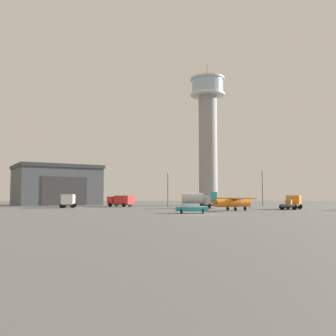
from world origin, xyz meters
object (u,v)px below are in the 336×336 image
(truck_box_white, at_px, (68,200))
(car_teal, at_px, (192,208))
(airplane_orange, at_px, (232,202))
(truck_box_red, at_px, (121,200))
(light_post_west, at_px, (168,186))
(light_post_east, at_px, (262,184))
(control_tower, at_px, (208,129))
(truck_flatbed_orange, at_px, (292,202))
(truck_fuel_tanker_silver, at_px, (197,200))

(truck_box_white, xyz_separation_m, car_teal, (25.20, -27.97, -0.89))
(airplane_orange, relative_size, truck_box_red, 1.48)
(light_post_west, relative_size, light_post_east, 0.89)
(control_tower, bearing_deg, truck_box_white, -141.87)
(control_tower, relative_size, light_post_east, 4.27)
(car_teal, distance_m, light_post_west, 39.62)
(light_post_west, bearing_deg, car_teal, -83.75)
(light_post_east, bearing_deg, truck_flatbed_orange, -90.35)
(car_teal, xyz_separation_m, light_post_west, (-4.29, 39.15, 4.25))
(truck_box_white, bearing_deg, truck_flatbed_orange, -112.47)
(truck_box_white, distance_m, light_post_west, 23.96)
(airplane_orange, relative_size, car_teal, 2.20)
(truck_fuel_tanker_silver, height_order, truck_flatbed_orange, truck_fuel_tanker_silver)
(truck_box_red, bearing_deg, airplane_orange, 168.95)
(control_tower, bearing_deg, truck_flatbed_orange, -69.88)
(control_tower, relative_size, light_post_west, 4.78)
(truck_box_white, bearing_deg, car_teal, -148.36)
(truck_flatbed_orange, bearing_deg, light_post_west, 77.65)
(light_post_west, bearing_deg, airplane_orange, -68.08)
(truck_box_white, height_order, car_teal, truck_box_white)
(truck_box_white, bearing_deg, light_post_west, -72.25)
(airplane_orange, relative_size, truck_flatbed_orange, 1.41)
(truck_fuel_tanker_silver, distance_m, light_post_west, 17.30)
(truck_fuel_tanker_silver, distance_m, truck_box_white, 27.59)
(airplane_orange, xyz_separation_m, light_post_west, (-11.34, 28.19, 3.56))
(truck_box_red, height_order, car_teal, truck_box_red)
(light_post_west, bearing_deg, control_tower, 51.71)
(truck_flatbed_orange, xyz_separation_m, light_post_east, (0.15, 24.99, 4.26))
(truck_fuel_tanker_silver, relative_size, light_post_east, 0.68)
(control_tower, bearing_deg, light_post_east, -36.54)
(truck_box_red, xyz_separation_m, truck_fuel_tanker_silver, (17.04, -11.96, 0.17))
(truck_fuel_tanker_silver, distance_m, car_teal, 23.48)
(control_tower, bearing_deg, light_post_west, -128.29)
(truck_flatbed_orange, height_order, light_post_east, light_post_east)
(airplane_orange, bearing_deg, light_post_west, 86.74)
(truck_box_white, bearing_deg, truck_box_red, -64.44)
(control_tower, xyz_separation_m, truck_box_red, (-21.62, -17.58, -19.90))
(truck_box_red, xyz_separation_m, light_post_east, (34.40, 8.11, 4.00))
(truck_box_red, relative_size, light_post_west, 0.81)
(truck_flatbed_orange, xyz_separation_m, car_teal, (-19.20, -18.46, -0.51))
(control_tower, distance_m, truck_fuel_tanker_silver, 35.81)
(control_tower, height_order, car_teal, control_tower)
(truck_box_white, relative_size, light_post_east, 0.69)
(car_teal, bearing_deg, control_tower, 87.65)
(truck_box_red, distance_m, truck_fuel_tanker_silver, 20.82)
(airplane_orange, bearing_deg, control_tower, 65.47)
(control_tower, relative_size, truck_fuel_tanker_silver, 6.24)
(truck_fuel_tanker_silver, relative_size, car_teal, 1.40)
(truck_box_red, height_order, light_post_west, light_post_west)
(control_tower, relative_size, airplane_orange, 3.96)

